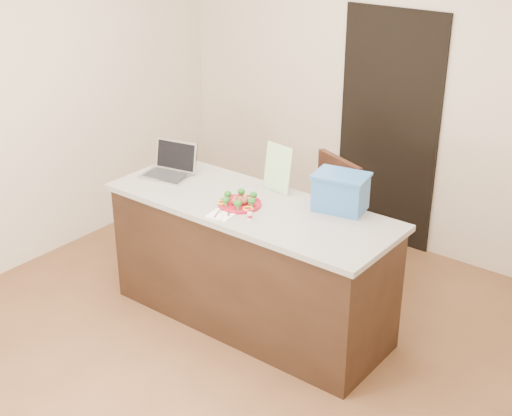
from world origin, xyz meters
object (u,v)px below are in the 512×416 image
Objects in this scene: plate at (240,204)px; yogurt_bottle at (250,215)px; chair at (329,221)px; laptop at (171,166)px; island at (250,263)px; napkin at (221,215)px; blue_box at (341,192)px.

yogurt_bottle is (0.19, -0.13, 0.02)m from plate.
laptop is at bearing -127.41° from chair.
island is 1.93× the size of chair.
plate is 0.76m from laptop.
island is 7.05× the size of plate.
chair is (0.26, 0.91, -0.32)m from napkin.
yogurt_bottle reaches higher than island.
chair is (-0.30, 0.36, -0.44)m from blue_box.
laptop reaches higher than napkin.
plate is at bearing 90.94° from napkin.
napkin is (-0.03, -0.26, 0.46)m from island.
blue_box is at bearing 52.18° from yogurt_bottle.
blue_box is 0.36× the size of chair.
napkin is 0.79m from blue_box.
plate is 0.27× the size of chair.
blue_box reaches higher than chair.
island is 0.70m from chair.
laptop is at bearing 176.32° from island.
laptop is (-0.79, 0.05, 0.52)m from island.
yogurt_bottle is 0.62m from blue_box.
blue_box is at bearing 28.98° from island.
yogurt_bottle is at bearing -139.01° from blue_box.
plate is at bearing -120.08° from island.
plate is 4.25× the size of yogurt_bottle.
blue_box is (0.56, 0.36, 0.11)m from plate.
chair is (0.07, 0.84, -0.34)m from yogurt_bottle.
yogurt_bottle is 0.97m from laptop.
plate is 0.23m from yogurt_bottle.
blue_box reaches higher than laptop.
yogurt_bottle is 0.91m from chair.
blue_box reaches higher than napkin.
island is 0.54m from yogurt_bottle.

